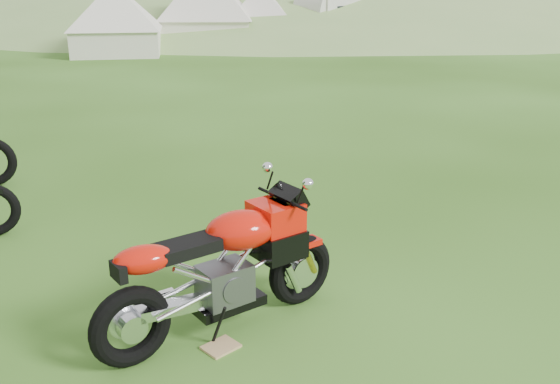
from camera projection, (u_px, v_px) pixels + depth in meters
name	position (u px, v px, depth m)	size (l,w,h in m)	color
ground	(284.00, 258.00, 6.30)	(120.00, 120.00, 0.00)	#284E10
hillside	(365.00, 10.00, 49.86)	(80.00, 64.00, 8.00)	#749D50
hedgerow	(365.00, 10.00, 49.86)	(36.00, 1.20, 8.60)	black
sport_motorcycle	(222.00, 260.00, 4.82)	(2.07, 0.52, 1.24)	red
plywood_board	(221.00, 347.00, 4.78)	(0.26, 0.20, 0.02)	tan
tent_left	(116.00, 18.00, 21.94)	(2.94, 2.94, 2.54)	silver
tent_mid	(207.00, 7.00, 24.87)	(3.41, 3.41, 2.95)	beige
tent_right	(260.00, 13.00, 25.60)	(2.78, 2.78, 2.41)	beige
caravan	(337.00, 18.00, 26.75)	(4.00, 1.79, 1.87)	beige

